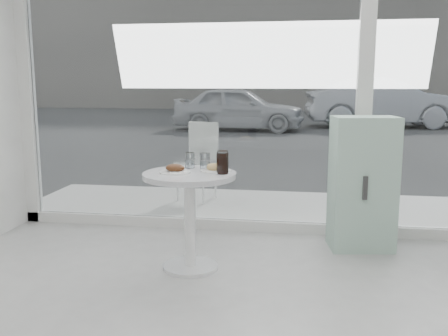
% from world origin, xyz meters
% --- Properties ---
extents(storefront, '(5.00, 0.14, 3.00)m').
position_xyz_m(storefront, '(0.07, 3.00, 1.71)').
color(storefront, white).
rests_on(storefront, ground).
extents(main_table, '(0.72, 0.72, 0.77)m').
position_xyz_m(main_table, '(-0.50, 1.90, 0.55)').
color(main_table, white).
rests_on(main_table, ground).
extents(patio_deck, '(5.60, 1.60, 0.05)m').
position_xyz_m(patio_deck, '(0.00, 3.80, 0.03)').
color(patio_deck, silver).
rests_on(patio_deck, ground).
extents(street, '(40.00, 24.00, 0.00)m').
position_xyz_m(street, '(0.00, 16.00, -0.00)').
color(street, '#383838').
rests_on(street, ground).
extents(far_building, '(40.00, 2.00, 8.00)m').
position_xyz_m(far_building, '(0.00, 25.00, 4.00)').
color(far_building, gray).
rests_on(far_building, ground).
extents(mint_cabinet, '(0.59, 0.44, 1.17)m').
position_xyz_m(mint_cabinet, '(0.88, 2.62, 0.58)').
color(mint_cabinet, '#9BC5B2').
rests_on(mint_cabinet, ground).
extents(patio_chair, '(0.49, 0.49, 0.92)m').
position_xyz_m(patio_chair, '(-0.88, 4.07, 0.58)').
color(patio_chair, white).
rests_on(patio_chair, patio_deck).
extents(car_white, '(3.90, 1.68, 1.31)m').
position_xyz_m(car_white, '(-1.56, 13.04, 0.66)').
color(car_white, silver).
rests_on(car_white, street).
extents(car_silver, '(4.90, 2.13, 1.57)m').
position_xyz_m(car_silver, '(2.82, 14.71, 0.78)').
color(car_silver, '#A9AAB0').
rests_on(car_silver, street).
extents(plate_fritter, '(0.24, 0.24, 0.07)m').
position_xyz_m(plate_fritter, '(-0.60, 1.88, 0.80)').
color(plate_fritter, white).
rests_on(plate_fritter, main_table).
extents(plate_donut, '(0.24, 0.24, 0.06)m').
position_xyz_m(plate_donut, '(-0.31, 2.00, 0.79)').
color(plate_donut, white).
rests_on(plate_donut, main_table).
extents(water_tumbler_a, '(0.08, 0.08, 0.13)m').
position_xyz_m(water_tumbler_a, '(-0.55, 2.11, 0.83)').
color(water_tumbler_a, white).
rests_on(water_tumbler_a, main_table).
extents(water_tumbler_b, '(0.08, 0.08, 0.13)m').
position_xyz_m(water_tumbler_b, '(-0.41, 2.06, 0.83)').
color(water_tumbler_b, white).
rests_on(water_tumbler_b, main_table).
extents(cola_glass, '(0.09, 0.09, 0.17)m').
position_xyz_m(cola_glass, '(-0.24, 1.90, 0.85)').
color(cola_glass, white).
rests_on(cola_glass, main_table).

